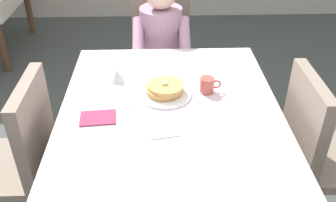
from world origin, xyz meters
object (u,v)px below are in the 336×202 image
(plate_breakfast, at_px, (165,94))
(syrup_pitcher, at_px, (117,76))
(fork_left_of_plate, at_px, (129,97))
(chair_left_side, at_px, (20,152))
(diner_person, at_px, (161,42))
(chair_diner, at_px, (161,50))
(chair_right_side, at_px, (318,146))
(cup_coffee, at_px, (207,85))
(breakfast_stack, at_px, (165,88))
(knife_right_of_plate, at_px, (201,96))
(dining_table_main, at_px, (171,131))
(spoon_near_edge, at_px, (165,137))

(plate_breakfast, height_order, syrup_pitcher, syrup_pitcher)
(syrup_pitcher, relative_size, fork_left_of_plate, 0.44)
(chair_left_side, bearing_deg, diner_person, -36.21)
(plate_breakfast, distance_m, fork_left_of_plate, 0.19)
(plate_breakfast, bearing_deg, chair_left_side, -165.72)
(chair_diner, xyz_separation_m, fork_left_of_plate, (-0.19, -1.00, 0.21))
(chair_right_side, xyz_separation_m, plate_breakfast, (-0.79, 0.19, 0.22))
(chair_left_side, bearing_deg, chair_right_side, -90.00)
(chair_diner, bearing_deg, fork_left_of_plate, 79.46)
(cup_coffee, bearing_deg, fork_left_of_plate, -173.88)
(chair_diner, xyz_separation_m, breakfast_stack, (0.00, -0.98, 0.25))
(fork_left_of_plate, relative_size, knife_right_of_plate, 0.90)
(diner_person, relative_size, chair_right_side, 1.20)
(chair_diner, height_order, chair_right_side, same)
(diner_person, bearing_deg, plate_breakfast, 90.28)
(dining_table_main, distance_m, diner_person, 1.01)
(chair_left_side, height_order, fork_left_of_plate, chair_left_side)
(fork_left_of_plate, height_order, knife_right_of_plate, same)
(syrup_pitcher, bearing_deg, plate_breakfast, -30.04)
(plate_breakfast, xyz_separation_m, spoon_near_edge, (-0.01, -0.35, -0.01))
(chair_diner, distance_m, fork_left_of_plate, 1.04)
(chair_diner, xyz_separation_m, knife_right_of_plate, (0.19, -1.00, 0.21))
(breakfast_stack, distance_m, syrup_pitcher, 0.30)
(breakfast_stack, relative_size, cup_coffee, 1.76)
(breakfast_stack, height_order, cup_coffee, cup_coffee)
(chair_diner, relative_size, fork_left_of_plate, 5.17)
(dining_table_main, xyz_separation_m, syrup_pitcher, (-0.28, 0.34, 0.13))
(fork_left_of_plate, bearing_deg, dining_table_main, -130.24)
(cup_coffee, bearing_deg, syrup_pitcher, 165.48)
(chair_left_side, relative_size, syrup_pitcher, 11.63)
(dining_table_main, distance_m, fork_left_of_plate, 0.29)
(dining_table_main, bearing_deg, cup_coffee, 46.74)
(cup_coffee, distance_m, syrup_pitcher, 0.50)
(syrup_pitcher, height_order, fork_left_of_plate, syrup_pitcher)
(chair_right_side, distance_m, knife_right_of_plate, 0.66)
(dining_table_main, bearing_deg, breakfast_stack, 97.41)
(diner_person, xyz_separation_m, chair_left_side, (-0.74, -1.01, -0.14))
(diner_person, bearing_deg, spoon_near_edge, 89.82)
(fork_left_of_plate, bearing_deg, breakfast_stack, -85.78)
(dining_table_main, height_order, chair_diner, chair_diner)
(dining_table_main, relative_size, chair_left_side, 1.64)
(chair_right_side, bearing_deg, breakfast_stack, -103.44)
(chair_right_side, height_order, cup_coffee, chair_right_side)
(chair_right_side, bearing_deg, dining_table_main, -90.00)
(dining_table_main, relative_size, spoon_near_edge, 10.16)
(chair_diner, relative_size, diner_person, 0.83)
(dining_table_main, relative_size, chair_right_side, 1.64)
(dining_table_main, distance_m, syrup_pitcher, 0.46)
(chair_right_side, bearing_deg, diner_person, -141.77)
(breakfast_stack, height_order, knife_right_of_plate, breakfast_stack)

